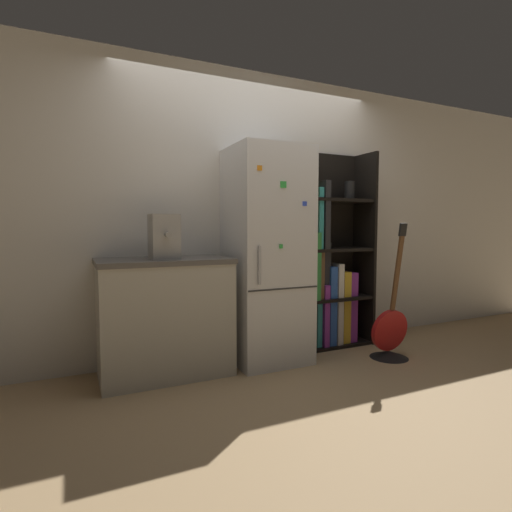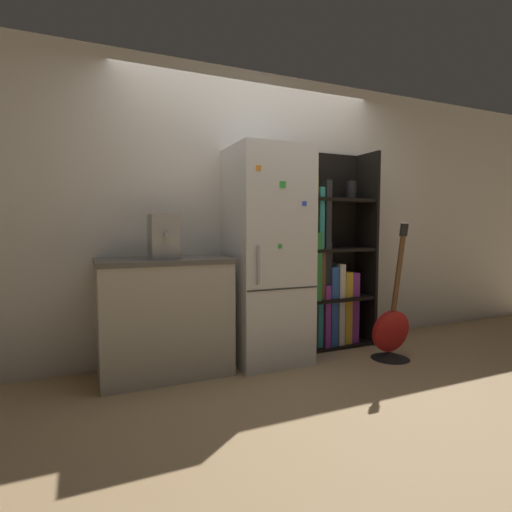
# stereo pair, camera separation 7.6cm
# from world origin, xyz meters

# --- Properties ---
(ground_plane) EXTENTS (16.00, 16.00, 0.00)m
(ground_plane) POSITION_xyz_m (0.00, 0.00, 0.00)
(ground_plane) COLOR tan
(wall_back) EXTENTS (8.00, 0.05, 2.60)m
(wall_back) POSITION_xyz_m (0.00, 0.47, 1.30)
(wall_back) COLOR silver
(wall_back) RESTS_ON ground_plane
(refrigerator) EXTENTS (0.64, 0.64, 1.85)m
(refrigerator) POSITION_xyz_m (-0.00, 0.14, 0.93)
(refrigerator) COLOR silver
(refrigerator) RESTS_ON ground_plane
(bookshelf) EXTENTS (0.75, 0.36, 1.91)m
(bookshelf) POSITION_xyz_m (0.73, 0.30, 0.76)
(bookshelf) COLOR black
(bookshelf) RESTS_ON ground_plane
(kitchen_counter) EXTENTS (1.02, 0.57, 0.93)m
(kitchen_counter) POSITION_xyz_m (-0.89, 0.17, 0.47)
(kitchen_counter) COLOR #BCB7A8
(kitchen_counter) RESTS_ON ground_plane
(espresso_machine) EXTENTS (0.21, 0.29, 0.34)m
(espresso_machine) POSITION_xyz_m (-0.90, 0.12, 1.10)
(espresso_machine) COLOR #A5A39E
(espresso_machine) RESTS_ON kitchen_counter
(guitar) EXTENTS (0.38, 0.34, 1.21)m
(guitar) POSITION_xyz_m (1.02, -0.28, 0.17)
(guitar) COLOR black
(guitar) RESTS_ON ground_plane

